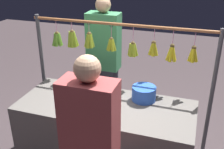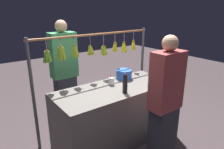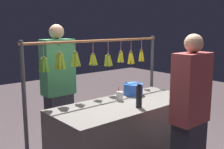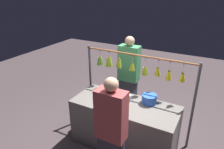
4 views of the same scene
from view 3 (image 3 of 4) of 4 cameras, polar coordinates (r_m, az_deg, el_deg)
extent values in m
cube|color=#66605B|center=(3.35, 2.77, -13.02)|extent=(1.78, 0.76, 0.85)
cylinder|color=#4C4C51|center=(4.25, 8.27, -2.80)|extent=(0.04, 0.04, 1.60)
cylinder|color=#4C4C51|center=(3.08, -17.73, -8.15)|extent=(0.04, 0.04, 1.60)
cylinder|color=#9E6038|center=(3.45, -2.67, 7.08)|extent=(2.09, 0.03, 0.03)
torus|color=black|center=(3.98, 6.25, 7.16)|extent=(0.04, 0.01, 0.04)
cylinder|color=pink|center=(3.98, 6.23, 6.02)|extent=(0.01, 0.01, 0.16)
sphere|color=brown|center=(3.99, 6.21, 4.90)|extent=(0.05, 0.05, 0.05)
cylinder|color=yellow|center=(3.98, 6.01, 3.81)|extent=(0.07, 0.04, 0.15)
cylinder|color=yellow|center=(3.98, 6.38, 3.81)|extent=(0.04, 0.06, 0.15)
cylinder|color=yellow|center=(4.01, 6.37, 3.85)|extent=(0.07, 0.04, 0.15)
cylinder|color=yellow|center=(4.01, 5.99, 3.85)|extent=(0.04, 0.06, 0.15)
torus|color=black|center=(3.82, 4.03, 7.08)|extent=(0.04, 0.02, 0.04)
cylinder|color=pink|center=(3.83, 4.01, 5.88)|extent=(0.01, 0.01, 0.16)
sphere|color=brown|center=(3.83, 4.00, 4.70)|extent=(0.05, 0.05, 0.05)
cylinder|color=yellow|center=(3.83, 3.77, 3.44)|extent=(0.08, 0.04, 0.17)
cylinder|color=yellow|center=(3.82, 4.16, 3.43)|extent=(0.04, 0.08, 0.17)
cylinder|color=yellow|center=(3.85, 4.29, 3.47)|extent=(0.07, 0.05, 0.17)
cylinder|color=yellow|center=(3.86, 4.04, 3.50)|extent=(0.07, 0.06, 0.17)
cylinder|color=yellow|center=(3.85, 3.70, 3.48)|extent=(0.04, 0.06, 0.17)
torus|color=black|center=(3.69, 1.87, 7.00)|extent=(0.04, 0.02, 0.04)
cylinder|color=pink|center=(3.69, 1.86, 5.83)|extent=(0.01, 0.01, 0.15)
sphere|color=brown|center=(3.70, 1.86, 4.69)|extent=(0.05, 0.05, 0.05)
cylinder|color=gold|center=(3.70, 1.63, 3.61)|extent=(0.07, 0.04, 0.14)
cylinder|color=gold|center=(3.70, 2.08, 3.60)|extent=(0.04, 0.06, 0.14)
cylinder|color=gold|center=(3.72, 2.06, 3.65)|extent=(0.07, 0.04, 0.14)
cylinder|color=gold|center=(3.72, 1.64, 3.65)|extent=(0.04, 0.07, 0.14)
torus|color=black|center=(3.54, -0.83, 6.88)|extent=(0.04, 0.01, 0.04)
cylinder|color=pink|center=(3.55, -0.82, 5.41)|extent=(0.01, 0.01, 0.18)
sphere|color=brown|center=(3.56, -0.82, 3.98)|extent=(0.05, 0.05, 0.05)
cylinder|color=#9CB127|center=(3.55, -1.18, 2.84)|extent=(0.06, 0.04, 0.14)
cylinder|color=#9CB127|center=(3.54, -0.68, 2.82)|extent=(0.05, 0.06, 0.14)
cylinder|color=#9CB127|center=(3.56, -0.37, 2.87)|extent=(0.06, 0.06, 0.15)
cylinder|color=#9CB127|center=(3.59, -0.52, 2.92)|extent=(0.07, 0.04, 0.14)
cylinder|color=#9CB127|center=(3.59, -0.88, 2.93)|extent=(0.06, 0.07, 0.15)
cylinder|color=#9CB127|center=(3.58, -1.23, 2.90)|extent=(0.05, 0.05, 0.14)
torus|color=black|center=(3.39, -4.01, 6.71)|extent=(0.04, 0.02, 0.04)
cylinder|color=pink|center=(3.40, -4.00, 5.41)|extent=(0.01, 0.01, 0.15)
sphere|color=brown|center=(3.41, -3.98, 4.14)|extent=(0.04, 0.04, 0.04)
cylinder|color=#A9B625|center=(3.40, -4.31, 3.02)|extent=(0.07, 0.03, 0.13)
cylinder|color=#A9B625|center=(3.39, -3.94, 3.00)|extent=(0.05, 0.06, 0.14)
cylinder|color=#A9B625|center=(3.41, -3.56, 3.04)|extent=(0.06, 0.06, 0.14)
cylinder|color=#A9B625|center=(3.43, -3.65, 3.09)|extent=(0.07, 0.04, 0.14)
cylinder|color=#A9B625|center=(3.44, -4.05, 3.10)|extent=(0.05, 0.06, 0.14)
cylinder|color=#A9B625|center=(3.42, -4.36, 3.06)|extent=(0.05, 0.05, 0.14)
torus|color=black|center=(3.25, -7.75, 6.49)|extent=(0.04, 0.01, 0.04)
cylinder|color=pink|center=(3.25, -7.73, 5.43)|extent=(0.01, 0.01, 0.12)
sphere|color=brown|center=(3.25, -7.70, 4.40)|extent=(0.05, 0.05, 0.05)
cylinder|color=#92AE28|center=(3.25, -8.02, 3.00)|extent=(0.08, 0.04, 0.16)
cylinder|color=#92AE28|center=(3.24, -7.56, 2.99)|extent=(0.05, 0.06, 0.16)
cylinder|color=#92AE28|center=(3.26, -7.23, 3.04)|extent=(0.07, 0.06, 0.17)
cylinder|color=#92AE28|center=(3.29, -7.57, 3.09)|extent=(0.06, 0.06, 0.16)
cylinder|color=#92AE28|center=(3.28, -8.05, 3.06)|extent=(0.06, 0.07, 0.16)
torus|color=black|center=(3.14, -11.01, 6.28)|extent=(0.04, 0.01, 0.04)
cylinder|color=pink|center=(3.14, -10.98, 5.24)|extent=(0.01, 0.01, 0.11)
sphere|color=brown|center=(3.15, -10.94, 4.24)|extent=(0.05, 0.05, 0.05)
cylinder|color=#8CAC29|center=(3.14, -11.42, 2.62)|extent=(0.06, 0.04, 0.18)
cylinder|color=#8CAC29|center=(3.12, -10.93, 2.59)|extent=(0.06, 0.06, 0.18)
cylinder|color=#8CAC29|center=(3.13, -10.43, 2.64)|extent=(0.05, 0.07, 0.18)
cylinder|color=#8CAC29|center=(3.16, -10.30, 2.70)|extent=(0.07, 0.05, 0.18)
cylinder|color=#8CAC29|center=(3.18, -10.63, 2.75)|extent=(0.07, 0.06, 0.18)
cylinder|color=#8CAC29|center=(3.19, -11.07, 2.74)|extent=(0.05, 0.08, 0.18)
cylinder|color=#8CAC29|center=(3.17, -11.43, 2.69)|extent=(0.06, 0.07, 0.18)
torus|color=black|center=(3.04, -14.25, 6.04)|extent=(0.04, 0.01, 0.04)
cylinder|color=pink|center=(3.05, -14.19, 4.65)|extent=(0.01, 0.01, 0.14)
sphere|color=brown|center=(3.06, -14.13, 3.31)|extent=(0.05, 0.05, 0.05)
cylinder|color=#619E2D|center=(3.05, -14.61, 1.88)|extent=(0.06, 0.04, 0.15)
cylinder|color=#619E2D|center=(3.04, -14.22, 1.85)|extent=(0.06, 0.07, 0.16)
cylinder|color=#619E2D|center=(3.04, -13.72, 1.88)|extent=(0.04, 0.07, 0.15)
cylinder|color=#619E2D|center=(3.07, -13.49, 1.97)|extent=(0.06, 0.04, 0.15)
cylinder|color=#619E2D|center=(3.09, -13.67, 2.01)|extent=(0.06, 0.04, 0.15)
cylinder|color=#619E2D|center=(3.10, -14.16, 2.01)|extent=(0.05, 0.07, 0.15)
cylinder|color=#619E2D|center=(3.08, -14.57, 1.95)|extent=(0.05, 0.06, 0.16)
cylinder|color=black|center=(3.01, 5.68, -4.71)|extent=(0.07, 0.07, 0.24)
cylinder|color=black|center=(2.97, 5.72, -2.25)|extent=(0.05, 0.05, 0.02)
cylinder|color=blue|center=(3.57, 4.48, -3.08)|extent=(0.25, 0.25, 0.15)
cylinder|color=silver|center=(3.28, 1.63, -4.56)|extent=(0.08, 0.08, 0.11)
cylinder|color=red|center=(3.27, 1.48, -4.13)|extent=(0.01, 0.02, 0.16)
cube|color=#2D2D38|center=(3.86, -10.89, -10.12)|extent=(0.34, 0.23, 0.84)
cube|color=#3F8C59|center=(3.66, -11.30, 1.52)|extent=(0.42, 0.23, 0.73)
sphere|color=tan|center=(3.62, -11.55, 8.78)|extent=(0.19, 0.19, 0.19)
cube|color=#993F3F|center=(2.77, 16.29, -2.79)|extent=(0.40, 0.22, 0.69)
sphere|color=tan|center=(2.71, 16.75, 6.28)|extent=(0.18, 0.18, 0.18)
camera|label=1|loc=(2.98, 51.50, 16.50)|focal=43.85mm
camera|label=2|loc=(0.48, 46.60, 33.74)|focal=33.19mm
camera|label=4|loc=(3.51, 60.72, 20.62)|focal=33.41mm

